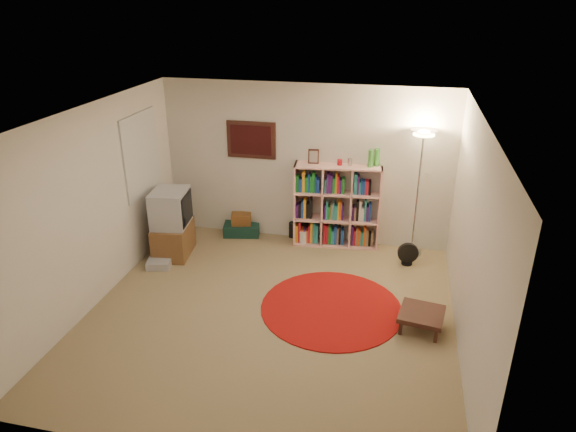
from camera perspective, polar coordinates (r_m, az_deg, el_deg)
name	(u,v)px	position (r m, az deg, el deg)	size (l,w,h in m)	color
room	(265,221)	(5.99, -2.59, -0.54)	(4.54, 4.54, 2.54)	#8D7752
bookshelf	(335,206)	(8.03, 5.29, 1.07)	(1.35, 0.50, 1.58)	#FFB5AA
floor_lamp	(422,153)	(7.58, 14.65, 6.84)	(0.48, 0.48, 1.94)	#B2B3B6
floor_fan	(408,254)	(7.76, 13.17, -4.12)	(0.31, 0.18, 0.35)	black
tv_stand	(172,224)	(7.91, -12.74, -0.89)	(0.58, 0.77, 1.04)	brown
dvd_box	(159,263)	(7.78, -14.12, -5.13)	(0.39, 0.35, 0.11)	#B5B4B9
suitcase	(242,229)	(8.56, -5.15, -1.43)	(0.64, 0.48, 0.19)	#12342A
wicker_basket	(241,219)	(8.47, -5.21, -0.33)	(0.37, 0.30, 0.18)	brown
duffel_bag	(304,229)	(8.43, 1.78, -1.42)	(0.46, 0.41, 0.27)	black
paper_towel	(303,238)	(8.17, 1.69, -2.44)	(0.13, 0.13, 0.23)	white
red_rug	(331,308)	(6.68, 4.84, -10.12)	(1.80, 1.80, 0.02)	maroon
side_table	(422,315)	(6.40, 14.63, -10.57)	(0.58, 0.58, 0.23)	black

